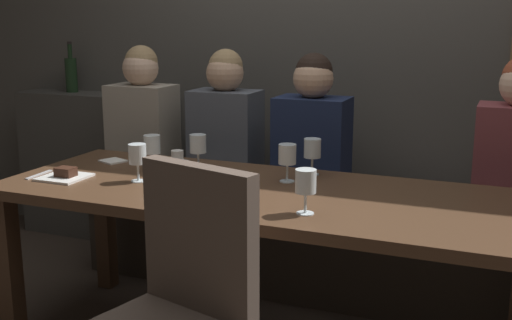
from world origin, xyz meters
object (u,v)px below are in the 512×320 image
object	(u,v)px
wine_glass_end_left	(312,150)
dessert_plate	(65,175)
wine_glass_far_left	(306,183)
wine_glass_near_left	(287,156)
fork_on_table	(39,175)
wine_glass_center_front	(198,145)
wine_glass_end_right	(152,146)
dining_table	(260,210)
diner_far_end	(312,139)
espresso_cup	(177,158)
diner_redhead	(143,123)
banquette_bench	(309,250)
wine_glass_center_back	(137,155)
diner_bearded	(226,130)
chair_near_side	(176,302)
wine_bottle_dark_red	(71,74)

from	to	relation	value
wine_glass_end_left	dessert_plate	xyz separation A→B (m)	(-0.98, -0.47, -0.10)
wine_glass_end_left	wine_glass_far_left	bearing A→B (deg)	-75.05
wine_glass_near_left	fork_on_table	distance (m)	1.11
wine_glass_center_front	wine_glass_far_left	world-z (taller)	same
wine_glass_end_right	dining_table	bearing A→B (deg)	-12.10
diner_far_end	fork_on_table	bearing A→B (deg)	-140.61
espresso_cup	wine_glass_end_right	bearing A→B (deg)	-103.34
diner_redhead	espresso_cup	size ratio (longest dim) A/B	6.91
wine_glass_far_left	fork_on_table	xyz separation A→B (m)	(-1.28, 0.09, -0.11)
banquette_bench	wine_glass_far_left	distance (m)	1.16
wine_glass_center_front	wine_glass_end_left	xyz separation A→B (m)	(0.52, 0.10, -0.00)
banquette_bench	wine_glass_end_right	world-z (taller)	wine_glass_end_right
espresso_cup	dessert_plate	world-z (taller)	espresso_cup
banquette_bench	wine_glass_near_left	size ratio (longest dim) A/B	15.24
wine_glass_center_back	fork_on_table	bearing A→B (deg)	-170.80
banquette_bench	wine_glass_center_back	world-z (taller)	wine_glass_center_back
diner_bearded	fork_on_table	world-z (taller)	diner_bearded
chair_near_side	diner_far_end	distance (m)	1.43
wine_bottle_dark_red	wine_glass_center_front	bearing A→B (deg)	-31.63
diner_far_end	fork_on_table	xyz separation A→B (m)	(-1.01, -0.83, -0.09)
dining_table	wine_bottle_dark_red	world-z (taller)	wine_bottle_dark_red
diner_bearded	wine_glass_far_left	xyz separation A→B (m)	(0.77, -0.97, 0.02)
diner_bearded	diner_far_end	bearing A→B (deg)	-6.00
banquette_bench	diner_bearded	size ratio (longest dim) A/B	3.06
wine_bottle_dark_red	diner_bearded	bearing A→B (deg)	-14.36
wine_glass_center_back	wine_glass_far_left	size ratio (longest dim) A/B	1.00
wine_bottle_dark_red	wine_glass_far_left	world-z (taller)	wine_bottle_dark_red
wine_glass_near_left	espresso_cup	world-z (taller)	wine_glass_near_left
diner_far_end	wine_glass_far_left	xyz separation A→B (m)	(0.26, -0.92, 0.02)
wine_glass_end_left	chair_near_side	bearing A→B (deg)	-96.23
wine_glass_far_left	wine_glass_end_right	distance (m)	0.93
wine_glass_center_front	wine_glass_near_left	xyz separation A→B (m)	(0.46, -0.06, -0.00)
wine_glass_far_left	dessert_plate	world-z (taller)	wine_glass_far_left
wine_glass_end_right	espresso_cup	distance (m)	0.19
chair_near_side	fork_on_table	size ratio (longest dim) A/B	5.76
banquette_bench	fork_on_table	size ratio (longest dim) A/B	14.71
dining_table	wine_glass_near_left	distance (m)	0.26
wine_glass_near_left	diner_far_end	bearing A→B (deg)	95.59
banquette_bench	wine_bottle_dark_red	size ratio (longest dim) A/B	7.67
wine_glass_end_right	dessert_plate	bearing A→B (deg)	-134.52
diner_redhead	diner_bearded	xyz separation A→B (m)	(0.51, 0.02, -0.01)
banquette_bench	wine_glass_center_front	world-z (taller)	wine_glass_center_front
diner_far_end	wine_glass_center_front	size ratio (longest dim) A/B	4.94
banquette_bench	diner_far_end	world-z (taller)	diner_far_end
wine_glass_center_back	wine_glass_end_right	bearing A→B (deg)	104.23
diner_bearded	dessert_plate	distance (m)	0.96
chair_near_side	wine_bottle_dark_red	world-z (taller)	wine_bottle_dark_red
banquette_bench	wine_glass_end_right	distance (m)	1.03
dining_table	chair_near_side	distance (m)	0.73
diner_redhead	wine_bottle_dark_red	distance (m)	0.85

